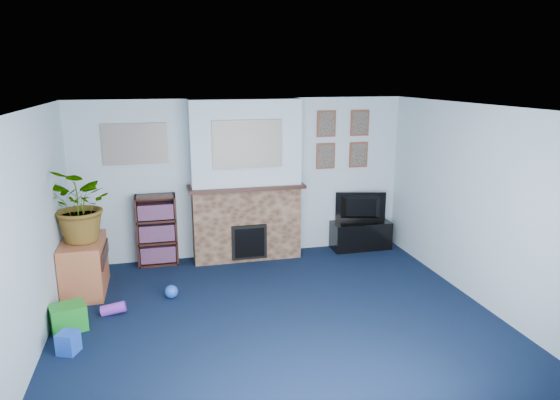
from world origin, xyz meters
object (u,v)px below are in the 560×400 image
object	(u,v)px
tv_stand	(361,235)
television	(361,208)
sideboard	(85,266)
bookshelf	(157,231)

from	to	relation	value
tv_stand	television	distance (m)	0.45
tv_stand	sideboard	bearing A→B (deg)	-170.26
tv_stand	bookshelf	distance (m)	3.19
bookshelf	tv_stand	bearing A→B (deg)	-1.38
tv_stand	bookshelf	xyz separation A→B (m)	(-3.18, 0.08, 0.28)
bookshelf	sideboard	world-z (taller)	bookshelf
television	sideboard	world-z (taller)	television
tv_stand	sideboard	xyz separation A→B (m)	(-4.10, -0.70, 0.12)
television	bookshelf	bearing A→B (deg)	12.58
television	bookshelf	xyz separation A→B (m)	(-3.18, 0.06, -0.17)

